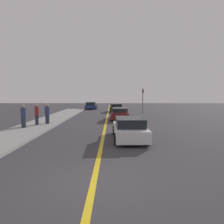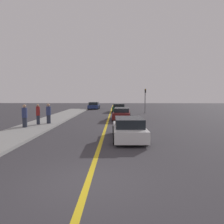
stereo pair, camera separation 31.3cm
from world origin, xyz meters
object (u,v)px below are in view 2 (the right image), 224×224
Objects in this scene: car_near_right_lane at (129,129)px; car_ahead_center at (122,114)px; pedestrian_far_standing at (38,114)px; car_far_distant at (119,108)px; pedestrian_by_sign at (49,114)px; car_parked_left_lot at (94,106)px; traffic_light at (145,98)px; pedestrian_mid_group at (25,116)px.

car_ahead_center is (-0.18, 10.38, -0.01)m from car_near_right_lane.
car_ahead_center is at bearing 35.07° from pedestrian_far_standing.
car_near_right_lane is 20.42m from car_far_distant.
car_near_right_lane is 8.97m from pedestrian_by_sign.
car_parked_left_lot is 2.23× the size of pedestrian_by_sign.
pedestrian_by_sign reaches higher than car_far_distant.
car_parked_left_lot is at bearing 98.99° from car_near_right_lane.
traffic_light is (8.19, -8.97, 1.54)m from car_parked_left_lot.
car_near_right_lane is at bearing -78.41° from car_parked_left_lot.
car_parked_left_lot is at bearing 85.00° from pedestrian_by_sign.
pedestrian_far_standing is (-2.54, -21.58, 0.40)m from car_parked_left_lot.
car_parked_left_lot is 23.44m from pedestrian_mid_group.
car_ahead_center is 10.24m from pedestrian_mid_group.
car_parked_left_lot is (-4.89, 26.88, -0.01)m from car_near_right_lane.
car_parked_left_lot is at bearing 123.31° from car_far_distant.
pedestrian_mid_group is at bearing 153.90° from car_near_right_lane.
car_ahead_center is 2.79× the size of pedestrian_by_sign.
pedestrian_by_sign is 15.67m from traffic_light.
pedestrian_mid_group is at bearing -128.06° from traffic_light.
traffic_light is at bearing -46.31° from car_parked_left_lot.
pedestrian_by_sign is at bearing 137.29° from car_near_right_lane.
traffic_light reaches higher than car_far_distant.
traffic_light is at bearing 50.08° from pedestrian_by_sign.
pedestrian_by_sign reaches higher than car_near_right_lane.
car_parked_left_lot reaches higher than car_ahead_center.
pedestrian_far_standing is at bearing 74.98° from pedestrian_mid_group.
pedestrian_by_sign is (-6.31, -14.49, 0.41)m from car_far_distant.
pedestrian_mid_group reaches higher than pedestrian_far_standing.
car_near_right_lane is 18.27m from traffic_light.
car_near_right_lane is 10.38m from car_ahead_center.
pedestrian_mid_group is at bearing -116.66° from pedestrian_by_sign.
pedestrian_far_standing is at bearing 143.17° from car_near_right_lane.
car_far_distant is 16.67m from pedestrian_far_standing.
pedestrian_mid_group is 1.72m from pedestrian_far_standing.
traffic_light is (10.73, 12.61, 1.14)m from pedestrian_far_standing.
car_parked_left_lot is 12.25m from traffic_light.
car_near_right_lane is 1.21× the size of car_parked_left_lot.
pedestrian_far_standing is (-7.01, -15.12, 0.41)m from car_far_distant.
car_parked_left_lot is (-4.71, 16.50, -0.00)m from car_ahead_center.
pedestrian_mid_group reaches higher than car_far_distant.
traffic_light is at bearing -35.43° from car_far_distant.
car_near_right_lane reaches higher than car_parked_left_lot.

